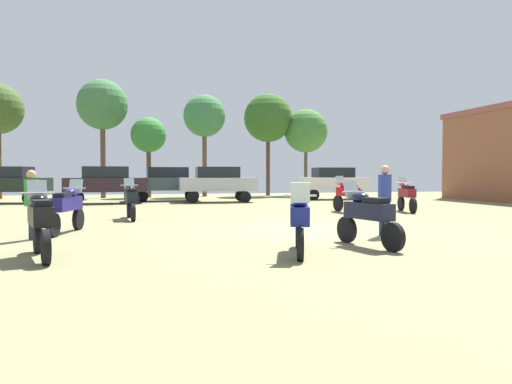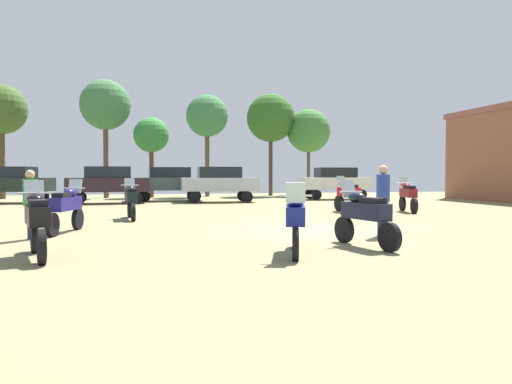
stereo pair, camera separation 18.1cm
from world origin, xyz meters
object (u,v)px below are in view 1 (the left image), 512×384
motorcycle_7 (131,199)px  person_3 (385,194)px  tree_1 (102,105)px  tree_6 (268,118)px  motorcycle_8 (67,207)px  tree_2 (204,117)px  car_1 (7,182)px  car_4 (217,182)px  tree_4 (306,131)px  motorcycle_1 (41,220)px  motorcycle_6 (299,219)px  tree_5 (149,136)px  motorcycle_3 (407,195)px  motorcycle_10 (368,214)px  car_2 (333,181)px  person_1 (32,199)px  car_3 (167,181)px  car_5 (106,182)px  motorcycle_4 (347,195)px

motorcycle_7 → person_3: 8.98m
tree_1 → tree_6: tree_1 is taller
motorcycle_7 → tree_6: tree_6 is taller
motorcycle_8 → tree_2: tree_2 is taller
motorcycle_7 → car_1: size_ratio=0.49×
tree_6 → car_4: bearing=-122.9°
motorcycle_7 → tree_4: 21.32m
motorcycle_1 → motorcycle_6: size_ratio=0.98×
car_4 → tree_2: 8.51m
car_4 → tree_5: 8.18m
motorcycle_7 → tree_1: bearing=91.2°
motorcycle_3 → tree_1: size_ratio=0.27×
tree_1 → tree_4: (14.45, 0.65, -1.37)m
motorcycle_6 → motorcycle_10: bearing=-144.6°
motorcycle_3 → car_2: (0.89, 10.42, 0.45)m
person_1 → tree_5: 21.74m
motorcycle_7 → car_3: 11.90m
person_1 → tree_4: size_ratio=0.26×
motorcycle_3 → motorcycle_10: (-5.97, -8.67, -0.01)m
person_1 → motorcycle_8: bearing=130.4°
tree_6 → motorcycle_3: bearing=-83.7°
motorcycle_10 → person_3: 2.07m
car_1 → car_5: bearing=-94.1°
car_2 → person_3: car_2 is taller
car_5 → tree_1: bearing=1.9°
motorcycle_8 → motorcycle_10: (6.78, -4.04, -0.01)m
motorcycle_7 → tree_5: tree_5 is taller
motorcycle_8 → car_1: size_ratio=0.48×
motorcycle_1 → tree_6: size_ratio=0.28×
motorcycle_7 → person_1: (-2.17, -4.97, 0.27)m
tree_2 → car_3: bearing=-118.9°
tree_5 → car_3: bearing=-77.3°
car_5 → motorcycle_3: bearing=-129.0°
car_4 → person_1: bearing=156.4°
car_1 → tree_4: 20.22m
car_2 → tree_1: size_ratio=0.56×
motorcycle_7 → car_5: bearing=92.5°
motorcycle_6 → tree_5: tree_5 is taller
tree_5 → car_1: bearing=-146.7°
tree_2 → tree_5: tree_2 is taller
tree_6 → motorcycle_4: bearing=-92.6°
car_5 → person_3: size_ratio=2.43×
car_2 → tree_5: 12.79m
car_1 → tree_4: size_ratio=0.71×
car_2 → tree_4: tree_4 is taller
person_1 → tree_4: 26.53m
car_4 → tree_4: bearing=-45.9°
motorcycle_6 → tree_4: size_ratio=0.33×
motorcycle_7 → car_5: car_5 is taller
motorcycle_3 → tree_6: 17.26m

